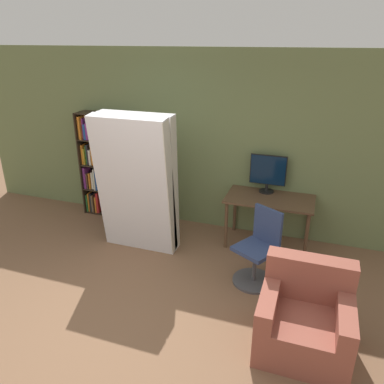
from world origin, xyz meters
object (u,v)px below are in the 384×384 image
mattress_far (140,182)px  armchair (305,318)px  monitor (268,172)px  mattress_near (135,186)px  bookshelf (102,165)px  office_chair (258,253)px

mattress_far → armchair: mattress_far is taller
monitor → mattress_near: 1.88m
monitor → armchair: size_ratio=0.65×
bookshelf → armchair: (3.45, -2.04, -0.53)m
mattress_far → bookshelf: bearing=144.7°
monitor → mattress_near: size_ratio=0.29×
office_chair → armchair: office_chair is taller
monitor → bookshelf: (-2.73, -0.00, -0.19)m
mattress_near → office_chair: bearing=-6.2°
monitor → office_chair: 1.32m
armchair → bookshelf: bearing=149.4°
armchair → monitor: bearing=109.2°
bookshelf → mattress_far: bearing=-35.3°
bookshelf → mattress_near: size_ratio=0.89×
office_chair → armchair: 1.09m
mattress_near → mattress_far: 0.16m
monitor → mattress_far: 1.81m
office_chair → armchair: size_ratio=1.11×
office_chair → bookshelf: bookshelf is taller
bookshelf → office_chair: bearing=-21.8°
monitor → bookshelf: 2.74m
mattress_near → armchair: bearing=-25.0°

